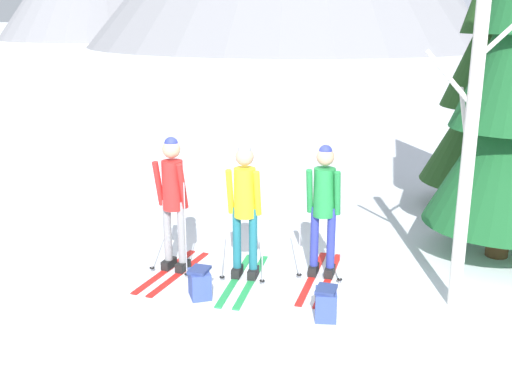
{
  "coord_description": "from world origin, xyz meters",
  "views": [
    {
      "loc": [
        2.46,
        -7.18,
        3.39
      ],
      "look_at": [
        0.05,
        0.43,
        1.05
      ],
      "focal_mm": 42.87,
      "sensor_mm": 36.0,
      "label": 1
    }
  ],
  "objects": [
    {
      "name": "backpack_on_snow_beside",
      "position": [
        -0.3,
        -0.78,
        0.19
      ],
      "size": [
        0.38,
        0.4,
        0.38
      ],
      "color": "#384C99",
      "rests_on": "ground"
    },
    {
      "name": "skier_in_yellow",
      "position": [
        0.06,
        -0.06,
        1.03
      ],
      "size": [
        0.61,
        1.71,
        1.81
      ],
      "color": "green",
      "rests_on": "ground"
    },
    {
      "name": "skier_in_green",
      "position": [
        1.02,
        0.28,
        0.99
      ],
      "size": [
        0.61,
        1.76,
        1.8
      ],
      "color": "red",
      "rests_on": "ground"
    },
    {
      "name": "birch_tree_slender",
      "position": [
        2.71,
        -0.04,
        1.89
      ],
      "size": [
        0.98,
        0.69,
        3.67
      ],
      "color": "silver",
      "rests_on": "ground"
    },
    {
      "name": "skier_in_red",
      "position": [
        -0.93,
        -0.13,
        1.05
      ],
      "size": [
        0.61,
        1.58,
        1.86
      ],
      "color": "red",
      "rests_on": "ground"
    },
    {
      "name": "backpack_on_snow_front",
      "position": [
        1.3,
        -0.86,
        0.19
      ],
      "size": [
        0.3,
        0.36,
        0.38
      ],
      "color": "#384C99",
      "rests_on": "ground"
    },
    {
      "name": "pine_tree_mid",
      "position": [
        3.11,
        4.14,
        2.37
      ],
      "size": [
        2.15,
        2.15,
        5.19
      ],
      "color": "#51381E",
      "rests_on": "ground"
    },
    {
      "name": "ground_plane",
      "position": [
        0.0,
        0.0,
        0.0
      ],
      "size": [
        400.0,
        400.0,
        0.0
      ],
      "primitive_type": "plane",
      "color": "white"
    }
  ]
}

